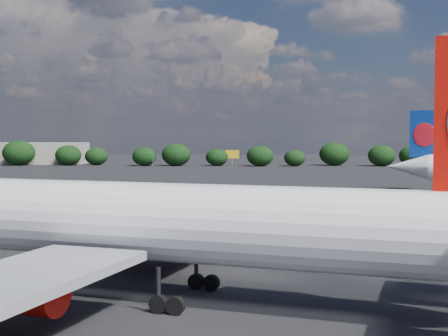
{
  "coord_description": "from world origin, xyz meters",
  "views": [
    {
      "loc": [
        18.11,
        -39.93,
        10.72
      ],
      "look_at": [
        16.0,
        12.0,
        8.0
      ],
      "focal_mm": 50.0,
      "sensor_mm": 36.0,
      "label": 1
    }
  ],
  "objects": [
    {
      "name": "billboard_yellow",
      "position": [
        12.0,
        182.0,
        3.87
      ],
      "size": [
        5.0,
        0.3,
        5.5
      ],
      "color": "gold",
      "rests_on": "ground"
    },
    {
      "name": "qantas_airliner",
      "position": [
        13.26,
        -0.03,
        4.93
      ],
      "size": [
        48.75,
        46.76,
        16.2
      ],
      "color": "white",
      "rests_on": "ground"
    },
    {
      "name": "horizon_treeline",
      "position": [
        6.23,
        179.53,
        3.66
      ],
      "size": [
        205.43,
        14.69,
        8.96
      ],
      "color": "black",
      "rests_on": "ground"
    },
    {
      "name": "ground",
      "position": [
        0.0,
        60.0,
        0.0
      ],
      "size": [
        500.0,
        500.0,
        0.0
      ],
      "primitive_type": "plane",
      "color": "black",
      "rests_on": "ground"
    },
    {
      "name": "highway_sign",
      "position": [
        -18.0,
        176.0,
        3.13
      ],
      "size": [
        6.0,
        0.3,
        4.5
      ],
      "color": "#13631C",
      "rests_on": "ground"
    },
    {
      "name": "terminal_building",
      "position": [
        -65.0,
        192.0,
        4.0
      ],
      "size": [
        42.0,
        16.0,
        8.0
      ],
      "color": "gray",
      "rests_on": "ground"
    }
  ]
}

